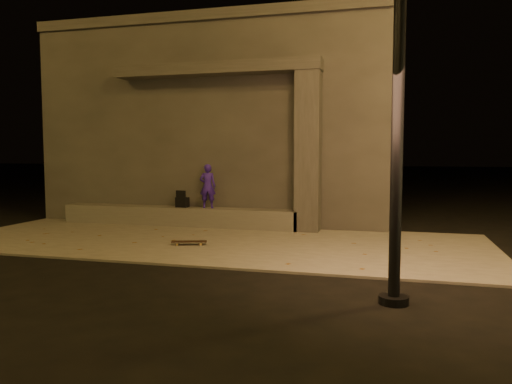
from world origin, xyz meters
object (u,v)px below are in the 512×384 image
(skateboard, at_px, (189,242))
(column, at_px, (308,152))
(backpack, at_px, (182,201))
(skateboarder, at_px, (208,186))

(skateboard, bearing_deg, column, 31.54)
(backpack, bearing_deg, skateboarder, 9.57)
(backpack, height_order, skateboard, backpack)
(skateboarder, bearing_deg, backpack, -11.65)
(column, bearing_deg, skateboarder, 180.00)
(backpack, bearing_deg, column, 9.57)
(column, height_order, skateboarder, column)
(column, bearing_deg, skateboard, -129.41)
(column, xyz_separation_m, skateboarder, (-2.43, 0.00, -0.82))
(column, xyz_separation_m, backpack, (-3.09, 0.00, -1.21))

